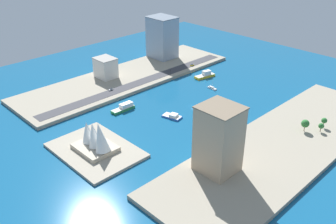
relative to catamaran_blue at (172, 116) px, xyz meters
name	(u,v)px	position (x,y,z in m)	size (l,w,h in m)	color
ground_plane	(193,106)	(2.32, -27.82, -1.29)	(440.00, 440.00, 0.00)	#145684
quay_west	(284,144)	(-89.23, -27.82, 0.25)	(70.00, 240.00, 3.07)	#9E937F
quay_east	(128,77)	(93.87, -27.82, 0.25)	(70.00, 240.00, 3.07)	#9E937F
peninsula_point	(96,150)	(1.97, 76.06, -0.29)	(65.78, 47.22, 2.00)	#A89E89
road_strip	(142,82)	(71.76, -27.82, 1.86)	(12.80, 228.00, 0.15)	#38383D
catamaran_blue	(172,116)	(0.00, 0.00, 0.00)	(17.75, 11.58, 3.64)	blue
sailboat_small_white	(212,88)	(15.06, -70.28, -0.36)	(10.95, 3.32, 9.75)	white
ferry_green_doubledeck	(124,108)	(39.52, 20.48, 1.04)	(7.07, 23.66, 5.87)	#2D8C4C
ferry_yellow_fast	(205,75)	(39.97, -88.71, 1.03)	(11.50, 24.89, 6.88)	yellow
apartment_midrise_tan	(219,139)	(-74.92, 33.61, 24.60)	(25.18, 23.88, 45.58)	tan
hotel_broad_white	(106,68)	(106.95, -9.49, 12.16)	(21.41, 17.97, 20.69)	silver
tower_tall_glass	(162,37)	(113.20, -95.58, 25.53)	(31.43, 25.94, 47.43)	#8C9EB2
taxi_yellow_cab	(192,65)	(67.19, -97.87, 2.71)	(2.08, 4.71, 1.61)	black
van_white	(111,89)	(76.09, 7.34, 2.71)	(1.90, 4.72, 1.59)	black
traffic_light_waterfront	(171,71)	(63.82, -60.69, 6.12)	(0.36, 0.36, 6.50)	black
opera_landmark	(95,138)	(1.03, 76.06, 10.13)	(29.81, 23.73, 24.69)	#BCAD93
park_tree_cluster	(313,123)	(-94.18, -58.78, 7.83)	(14.51, 21.42, 9.57)	brown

